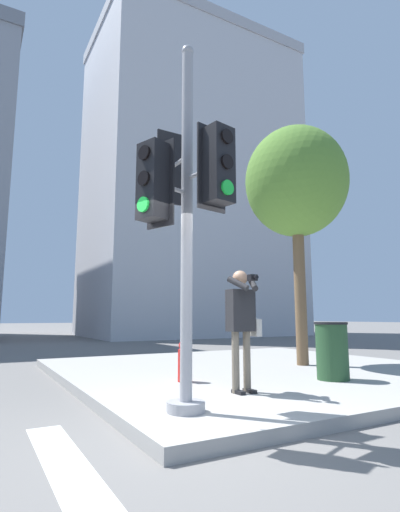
{
  "coord_description": "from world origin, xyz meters",
  "views": [
    {
      "loc": [
        -1.97,
        -3.75,
        1.25
      ],
      "look_at": [
        0.72,
        1.06,
        2.08
      ],
      "focal_mm": 28.0,
      "sensor_mm": 36.0,
      "label": 1
    }
  ],
  "objects": [
    {
      "name": "ground_plane",
      "position": [
        0.0,
        0.0,
        0.0
      ],
      "size": [
        160.0,
        160.0,
        0.0
      ],
      "primitive_type": "plane",
      "color": "slate"
    },
    {
      "name": "sidewalk_corner",
      "position": [
        3.5,
        3.5,
        0.08
      ],
      "size": [
        8.0,
        8.0,
        0.16
      ],
      "color": "#9E9B96",
      "rests_on": "ground_plane"
    },
    {
      "name": "traffic_signal_pole",
      "position": [
        0.13,
        0.48,
        2.69
      ],
      "size": [
        1.02,
        1.48,
        4.63
      ],
      "color": "#939399",
      "rests_on": "sidewalk_corner"
    },
    {
      "name": "person_photographer",
      "position": [
        1.49,
        1.18,
        1.23
      ],
      "size": [
        0.58,
        0.54,
        1.78
      ],
      "color": "black",
      "rests_on": "sidewalk_corner"
    },
    {
      "name": "street_tree",
      "position": [
        4.61,
        3.24,
        4.46
      ],
      "size": [
        2.45,
        2.45,
        5.69
      ],
      "color": "brown",
      "rests_on": "sidewalk_corner"
    },
    {
      "name": "fire_hydrant",
      "position": [
        1.2,
        2.47,
        0.5
      ],
      "size": [
        0.22,
        0.28,
        0.7
      ],
      "color": "red",
      "rests_on": "sidewalk_corner"
    },
    {
      "name": "trash_bin",
      "position": [
        3.55,
        1.38,
        0.66
      ],
      "size": [
        0.58,
        0.58,
        0.99
      ],
      "color": "#234728",
      "rests_on": "sidewalk_corner"
    },
    {
      "name": "building_right",
      "position": [
        10.88,
        20.61,
        10.67
      ],
      "size": [
        13.99,
        9.32,
        21.31
      ],
      "color": "#BCBCC1",
      "rests_on": "ground_plane"
    }
  ]
}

